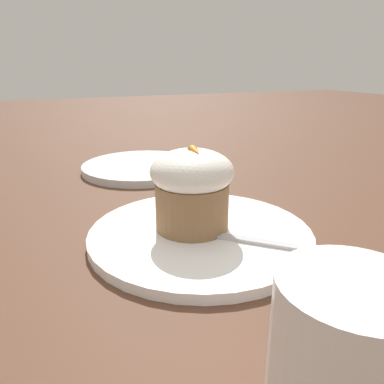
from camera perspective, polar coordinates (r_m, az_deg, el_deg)
ground_plane at (r=0.45m, az=1.27°, el=-7.12°), size 4.00×4.00×0.00m
dessert_plate at (r=0.45m, az=1.27°, el=-6.45°), size 0.26×0.26×0.01m
carrot_cake at (r=0.43m, az=0.00°, el=0.72°), size 0.10×0.10×0.10m
spoon at (r=0.43m, az=2.86°, el=-6.33°), size 0.11×0.11×0.01m
coffee_cup at (r=0.22m, az=22.28°, el=-24.18°), size 0.11×0.08×0.10m
side_plate at (r=0.73m, az=-7.61°, el=3.81°), size 0.23×0.23×0.01m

